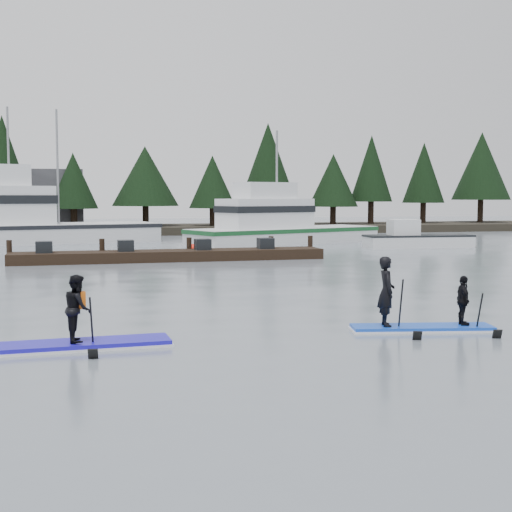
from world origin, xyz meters
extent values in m
plane|color=slate|center=(0.00, 0.00, 0.00)|extent=(160.00, 160.00, 0.00)
cube|color=#2D281E|center=(0.00, 42.00, 0.30)|extent=(70.00, 8.00, 0.60)
cube|color=silver|center=(-8.65, 31.54, 0.11)|extent=(16.93, 7.92, 2.18)
cylinder|color=gray|center=(-9.45, 31.37, 4.79)|extent=(0.14, 0.14, 7.19)
cube|color=silver|center=(7.12, 27.56, 0.09)|extent=(12.99, 7.95, 1.79)
cube|color=white|center=(5.72, 27.01, 1.88)|extent=(6.20, 4.48, 1.79)
cylinder|color=gray|center=(6.54, 27.33, 3.96)|extent=(0.14, 0.14, 5.95)
cube|color=silver|center=(13.57, 22.29, 0.36)|extent=(6.22, 2.16, 0.71)
cube|color=black|center=(-1.27, 17.22, 0.24)|extent=(14.14, 2.13, 0.47)
sphere|color=#FF1F0C|center=(0.58, 22.43, 0.00)|extent=(0.52, 0.52, 0.52)
cube|color=#1C14BE|center=(-5.26, -1.11, 0.07)|extent=(3.53, 1.03, 0.13)
imported|color=black|center=(-5.26, -1.11, 0.78)|extent=(0.52, 0.65, 1.30)
cube|color=orange|center=(-5.26, -1.11, 0.93)|extent=(0.31, 0.22, 0.32)
cylinder|color=black|center=(-5.00, -1.32, 0.32)|extent=(0.11, 0.89, 1.51)
cube|color=blue|center=(2.01, -1.01, 0.05)|extent=(3.14, 1.27, 0.11)
imported|color=black|center=(1.23, -0.86, 0.86)|extent=(0.46, 0.61, 1.51)
cylinder|color=black|center=(1.43, -1.12, 0.42)|extent=(0.33, 0.90, 1.58)
imported|color=black|center=(2.90, -1.17, 0.65)|extent=(0.38, 0.67, 1.09)
cylinder|color=black|center=(3.10, -1.44, 0.18)|extent=(0.31, 0.82, 1.43)
camera|label=1|loc=(-5.15, -15.04, 2.91)|focal=50.00mm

